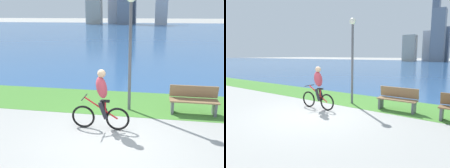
% 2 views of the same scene
% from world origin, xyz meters
% --- Properties ---
extents(ground_plane, '(300.00, 300.00, 0.00)m').
position_xyz_m(ground_plane, '(0.00, 0.00, 0.00)').
color(ground_plane, '#9E9E99').
extents(grass_strip_bayside, '(120.00, 2.58, 0.01)m').
position_xyz_m(grass_strip_bayside, '(0.00, 2.92, 0.00)').
color(grass_strip_bayside, '#478433').
rests_on(grass_strip_bayside, ground).
extents(bay_water_surface, '(300.00, 74.53, 0.00)m').
position_xyz_m(bay_water_surface, '(0.00, 41.47, 0.00)').
color(bay_water_surface, '#2D568C').
rests_on(bay_water_surface, ground).
extents(cyclist_lead, '(1.63, 0.52, 1.70)m').
position_xyz_m(cyclist_lead, '(-0.38, 0.68, 0.84)').
color(cyclist_lead, black).
rests_on(cyclist_lead, ground).
extents(bench_near_path, '(1.50, 0.47, 0.90)m').
position_xyz_m(bench_near_path, '(2.28, 2.28, 0.45)').
color(bench_near_path, olive).
rests_on(bench_near_path, ground).
extents(lamppost_tall, '(0.28, 0.28, 3.70)m').
position_xyz_m(lamppost_tall, '(0.22, 2.26, 2.44)').
color(lamppost_tall, '#595960').
rests_on(lamppost_tall, ground).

